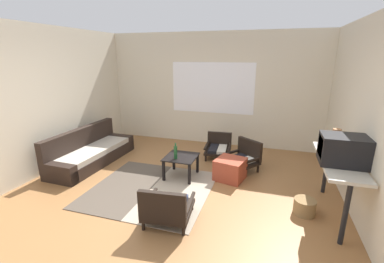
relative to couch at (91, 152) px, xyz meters
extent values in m
plane|color=olive|center=(2.09, -0.99, -0.22)|extent=(7.80, 7.80, 0.00)
cube|color=beige|center=(2.09, 2.07, 1.13)|extent=(5.60, 0.12, 2.70)
cube|color=white|center=(2.09, 2.01, 1.17)|extent=(2.02, 0.01, 1.21)
cube|color=beige|center=(4.75, -0.69, 1.13)|extent=(0.12, 6.60, 2.70)
cube|color=beige|center=(-0.57, -0.69, 1.13)|extent=(0.12, 6.60, 2.70)
cube|color=#4C4238|center=(1.21, -0.67, -0.22)|extent=(0.97, 1.87, 0.01)
cube|color=gray|center=(2.17, -0.67, -0.22)|extent=(0.97, 1.87, 0.01)
cube|color=black|center=(0.06, 0.00, -0.11)|extent=(0.74, 2.04, 0.24)
cube|color=#B2A899|center=(0.09, 0.00, 0.06)|extent=(0.64, 1.85, 0.10)
cube|color=black|center=(-0.22, 0.01, 0.19)|extent=(0.20, 2.02, 0.60)
cube|color=black|center=(0.09, 0.92, -0.05)|extent=(0.69, 0.20, 0.35)
cube|color=black|center=(0.04, -0.92, -0.05)|extent=(0.69, 0.20, 0.35)
cube|color=black|center=(2.01, -0.07, 0.17)|extent=(0.56, 0.58, 0.02)
cube|color=black|center=(1.77, 0.18, -0.03)|extent=(0.04, 0.04, 0.38)
cube|color=black|center=(2.25, 0.18, -0.03)|extent=(0.04, 0.04, 0.38)
cube|color=black|center=(1.77, -0.32, -0.03)|extent=(0.04, 0.04, 0.38)
cube|color=black|center=(2.25, -0.32, -0.03)|extent=(0.04, 0.04, 0.38)
cylinder|color=black|center=(2.71, 0.82, -0.16)|extent=(0.04, 0.04, 0.13)
cylinder|color=black|center=(2.26, 0.78, -0.16)|extent=(0.04, 0.04, 0.13)
cylinder|color=black|center=(2.67, 1.31, -0.16)|extent=(0.04, 0.04, 0.13)
cylinder|color=black|center=(2.22, 1.27, -0.16)|extent=(0.04, 0.04, 0.13)
cube|color=black|center=(2.47, 1.05, -0.07)|extent=(0.58, 0.61, 0.05)
cube|color=beige|center=(2.56, 1.03, -0.01)|extent=(0.22, 0.53, 0.06)
cube|color=black|center=(2.37, 1.02, -0.01)|extent=(0.22, 0.53, 0.06)
cube|color=black|center=(2.44, 1.30, 0.12)|extent=(0.54, 0.11, 0.32)
cube|color=black|center=(2.71, 1.07, 0.05)|extent=(0.09, 0.57, 0.04)
cube|color=black|center=(2.22, 1.03, 0.05)|extent=(0.09, 0.57, 0.04)
cylinder|color=black|center=(2.00, -1.11, -0.16)|extent=(0.04, 0.04, 0.12)
cylinder|color=black|center=(2.53, -1.05, -0.16)|extent=(0.04, 0.04, 0.12)
cylinder|color=black|center=(2.07, -1.67, -0.16)|extent=(0.04, 0.04, 0.12)
cylinder|color=black|center=(2.59, -1.61, -0.16)|extent=(0.04, 0.04, 0.12)
cube|color=black|center=(2.30, -1.36, -0.08)|extent=(0.67, 0.70, 0.05)
cube|color=silver|center=(2.19, -1.35, -0.02)|extent=(0.26, 0.60, 0.06)
cube|color=#2D3856|center=(2.40, -1.33, -0.02)|extent=(0.26, 0.60, 0.06)
cube|color=black|center=(2.33, -1.65, 0.15)|extent=(0.61, 0.14, 0.40)
cube|color=black|center=(2.01, -1.39, 0.04)|extent=(0.11, 0.64, 0.04)
cube|color=black|center=(2.58, -1.33, 0.04)|extent=(0.11, 0.64, 0.04)
cylinder|color=black|center=(3.06, 0.16, -0.15)|extent=(0.04, 0.04, 0.16)
cylinder|color=black|center=(2.66, 0.46, -0.15)|extent=(0.04, 0.04, 0.16)
cylinder|color=black|center=(3.35, 0.55, -0.15)|extent=(0.04, 0.04, 0.16)
cylinder|color=black|center=(2.96, 0.85, -0.15)|extent=(0.04, 0.04, 0.16)
cube|color=black|center=(3.01, 0.50, -0.04)|extent=(0.80, 0.80, 0.05)
cube|color=silver|center=(3.08, 0.42, 0.01)|extent=(0.46, 0.52, 0.06)
cube|color=black|center=(2.92, 0.55, 0.01)|extent=(0.46, 0.52, 0.06)
cube|color=black|center=(3.16, 0.70, 0.17)|extent=(0.50, 0.40, 0.38)
cube|color=black|center=(3.22, 0.34, 0.07)|extent=(0.38, 0.48, 0.04)
cube|color=black|center=(2.79, 0.66, 0.07)|extent=(0.38, 0.48, 0.04)
cube|color=#993D28|center=(2.89, 0.11, -0.03)|extent=(0.58, 0.58, 0.38)
cube|color=beige|center=(4.43, -0.56, 0.59)|extent=(0.48, 1.41, 0.04)
cylinder|color=black|center=(4.43, -1.20, 0.17)|extent=(0.06, 0.06, 0.79)
cylinder|color=black|center=(4.43, 0.09, 0.17)|extent=(0.06, 0.06, 0.79)
cube|color=black|center=(4.43, -0.71, 0.79)|extent=(0.55, 0.42, 0.37)
cube|color=black|center=(4.16, -0.71, 0.81)|extent=(0.01, 0.33, 0.26)
cylinder|color=#A87047|center=(4.43, -0.22, 0.71)|extent=(0.24, 0.24, 0.21)
cylinder|color=#A87047|center=(4.43, -0.22, 0.88)|extent=(0.11, 0.11, 0.12)
cylinder|color=#194723|center=(1.96, -0.19, 0.29)|extent=(0.06, 0.06, 0.23)
cylinder|color=#194723|center=(1.96, -0.19, 0.43)|extent=(0.03, 0.03, 0.06)
cylinder|color=olive|center=(4.07, -0.66, -0.11)|extent=(0.30, 0.30, 0.22)
camera|label=1|loc=(3.52, -4.24, 1.94)|focal=24.55mm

